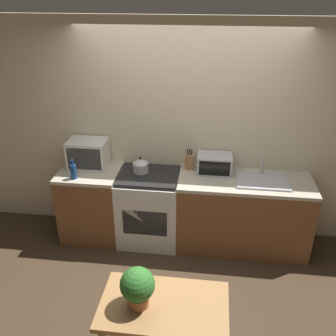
# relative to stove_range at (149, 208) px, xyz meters

# --- Properties ---
(ground_plane) EXTENTS (16.00, 16.00, 0.00)m
(ground_plane) POSITION_rel_stove_range_xyz_m (0.41, -0.78, -0.45)
(ground_plane) COLOR #3D2D1E
(wall_back) EXTENTS (10.00, 0.06, 2.60)m
(wall_back) POSITION_rel_stove_range_xyz_m (0.41, 0.34, 0.85)
(wall_back) COLOR beige
(wall_back) RESTS_ON ground_plane
(counter_left_run) EXTENTS (0.71, 0.62, 0.90)m
(counter_left_run) POSITION_rel_stove_range_xyz_m (-0.71, 0.00, 0.00)
(counter_left_run) COLOR brown
(counter_left_run) RESTS_ON ground_plane
(counter_right_run) EXTENTS (1.52, 0.62, 0.90)m
(counter_right_run) POSITION_rel_stove_range_xyz_m (1.12, 0.00, 0.00)
(counter_right_run) COLOR brown
(counter_right_run) RESTS_ON ground_plane
(stove_range) EXTENTS (0.72, 0.62, 0.90)m
(stove_range) POSITION_rel_stove_range_xyz_m (0.00, 0.00, 0.00)
(stove_range) COLOR silver
(stove_range) RESTS_ON ground_plane
(kettle) EXTENTS (0.18, 0.18, 0.20)m
(kettle) POSITION_rel_stove_range_xyz_m (-0.10, 0.06, 0.54)
(kettle) COLOR #B7B7BC
(kettle) RESTS_ON stove_range
(microwave) EXTENTS (0.46, 0.32, 0.33)m
(microwave) POSITION_rel_stove_range_xyz_m (-0.75, 0.13, 0.62)
(microwave) COLOR silver
(microwave) RESTS_ON counter_left_run
(bottle) EXTENTS (0.07, 0.07, 0.23)m
(bottle) POSITION_rel_stove_range_xyz_m (-0.82, -0.20, 0.54)
(bottle) COLOR navy
(bottle) RESTS_ON counter_left_run
(knife_block) EXTENTS (0.10, 0.06, 0.25)m
(knife_block) POSITION_rel_stove_range_xyz_m (0.46, 0.21, 0.55)
(knife_block) COLOR #9E7042
(knife_block) RESTS_ON counter_right_run
(toaster_oven) EXTENTS (0.40, 0.27, 0.22)m
(toaster_oven) POSITION_rel_stove_range_xyz_m (0.76, 0.16, 0.56)
(toaster_oven) COLOR #ADAFB5
(toaster_oven) RESTS_ON counter_right_run
(sink_basin) EXTENTS (0.58, 0.42, 0.24)m
(sink_basin) POSITION_rel_stove_range_xyz_m (1.30, 0.01, 0.47)
(sink_basin) COLOR #ADAFB5
(sink_basin) RESTS_ON counter_right_run
(dining_table) EXTENTS (0.97, 0.58, 0.73)m
(dining_table) POSITION_rel_stove_range_xyz_m (0.42, -1.74, 0.18)
(dining_table) COLOR #9E7042
(dining_table) RESTS_ON ground_plane
(potted_plant) EXTENTS (0.26, 0.26, 0.33)m
(potted_plant) POSITION_rel_stove_range_xyz_m (0.23, -1.76, 0.46)
(potted_plant) COLOR #9E5B3D
(potted_plant) RESTS_ON dining_table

